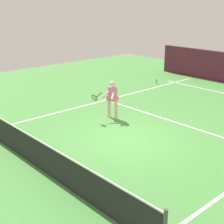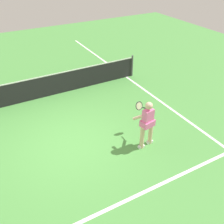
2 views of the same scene
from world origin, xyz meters
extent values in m
plane|color=#4C9342|center=(0.00, 0.00, 0.00)|extent=(27.36, 27.36, 0.00)
cube|color=white|center=(0.00, -2.70, 0.00)|extent=(8.16, 0.10, 0.01)
cube|color=white|center=(4.08, 0.00, 0.00)|extent=(0.10, 19.05, 0.01)
cylinder|color=#4C4C51|center=(4.38, 3.28, 0.50)|extent=(0.08, 0.08, 1.00)
cube|color=#232326|center=(0.00, 3.28, 0.44)|extent=(8.68, 0.02, 0.88)
cube|color=white|center=(0.00, 3.28, 0.90)|extent=(8.68, 0.02, 0.04)
cylinder|color=beige|center=(1.83, -1.24, 0.39)|extent=(0.13, 0.13, 0.78)
cylinder|color=beige|center=(2.18, -1.18, 0.39)|extent=(0.13, 0.13, 0.78)
cube|color=white|center=(1.83, -1.24, 0.04)|extent=(0.20, 0.10, 0.08)
cube|color=white|center=(2.18, -1.18, 0.04)|extent=(0.20, 0.10, 0.08)
cube|color=pink|center=(2.00, -1.21, 1.04)|extent=(0.35, 0.25, 0.52)
cube|color=pink|center=(2.00, -1.21, 0.84)|extent=(0.44, 0.34, 0.20)
sphere|color=beige|center=(2.00, -1.21, 1.44)|extent=(0.22, 0.22, 0.22)
cylinder|color=beige|center=(1.83, -1.09, 1.06)|extent=(0.34, 0.44, 0.37)
cylinder|color=beige|center=(2.13, -1.04, 1.06)|extent=(0.21, 0.48, 0.37)
cylinder|color=black|center=(2.27, -0.74, 1.02)|extent=(0.08, 0.30, 0.14)
torus|color=black|center=(2.22, -0.44, 0.96)|extent=(0.30, 0.17, 0.28)
cylinder|color=beige|center=(2.22, -0.44, 0.96)|extent=(0.25, 0.13, 0.23)
camera|label=1|loc=(-7.53, 7.48, 4.63)|focal=53.30mm
camera|label=2|loc=(-1.94, -6.15, 5.28)|focal=41.73mm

